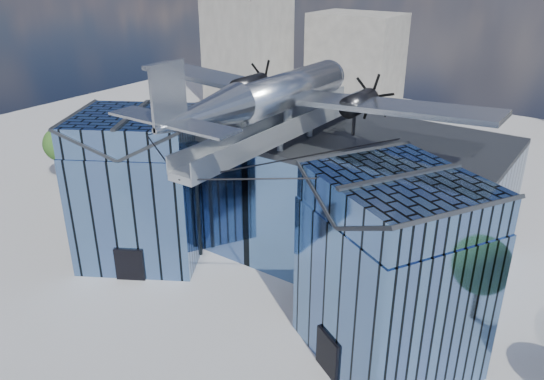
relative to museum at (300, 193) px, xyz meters
The scene contains 5 objects.
ground_plane 8.03m from the museum, 90.00° to the right, with size 120.00×120.00×0.00m, color gray.
museum is the anchor object (origin of this frame).
bg_towers 44.92m from the museum, 88.14° to the left, with size 77.00×24.50×26.00m.
tree_plaza_w 19.94m from the museum, 168.35° to the right, with size 4.66×4.66×6.04m.
tree_side_w 29.65m from the museum, behind, with size 4.95×4.95×5.89m.
Camera 1 is at (19.70, -26.27, 22.50)m, focal length 35.00 mm.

